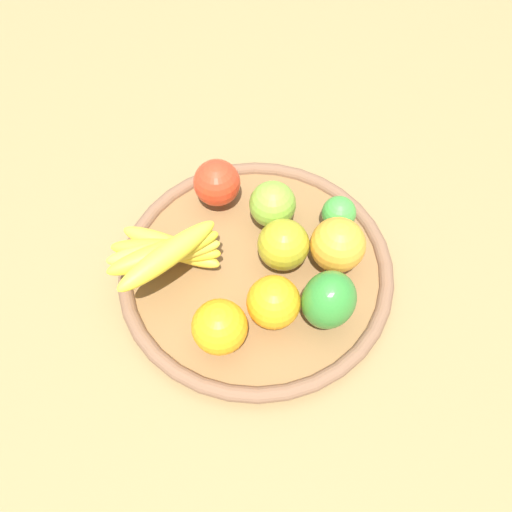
{
  "coord_description": "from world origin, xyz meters",
  "views": [
    {
      "loc": [
        -0.38,
        0.08,
        0.67
      ],
      "look_at": [
        0.0,
        0.0,
        0.05
      ],
      "focal_mm": 36.55,
      "sensor_mm": 36.0,
      "label": 1
    }
  ],
  "objects_px": {
    "lime_0": "(339,213)",
    "orange_2": "(274,302)",
    "orange_1": "(220,327)",
    "banana_bunch": "(166,251)",
    "orange_0": "(338,245)",
    "apple_0": "(283,244)",
    "apple_2": "(217,183)",
    "bell_pepper": "(329,300)",
    "apple_1": "(273,204)"
  },
  "relations": [
    {
      "from": "apple_0",
      "to": "orange_2",
      "type": "relative_size",
      "value": 1.02
    },
    {
      "from": "apple_0",
      "to": "orange_1",
      "type": "xyz_separation_m",
      "value": [
        -0.11,
        0.11,
        -0.0
      ]
    },
    {
      "from": "apple_1",
      "to": "orange_0",
      "type": "distance_m",
      "value": 0.12
    },
    {
      "from": "apple_2",
      "to": "orange_2",
      "type": "bearing_deg",
      "value": -169.92
    },
    {
      "from": "apple_0",
      "to": "apple_2",
      "type": "bearing_deg",
      "value": 29.13
    },
    {
      "from": "apple_0",
      "to": "apple_2",
      "type": "relative_size",
      "value": 1.03
    },
    {
      "from": "lime_0",
      "to": "banana_bunch",
      "type": "relative_size",
      "value": 0.32
    },
    {
      "from": "bell_pepper",
      "to": "lime_0",
      "type": "relative_size",
      "value": 1.69
    },
    {
      "from": "orange_1",
      "to": "bell_pepper",
      "type": "bearing_deg",
      "value": -88.12
    },
    {
      "from": "lime_0",
      "to": "orange_2",
      "type": "relative_size",
      "value": 0.71
    },
    {
      "from": "banana_bunch",
      "to": "orange_0",
      "type": "xyz_separation_m",
      "value": [
        -0.04,
        -0.23,
        -0.01
      ]
    },
    {
      "from": "orange_1",
      "to": "lime_0",
      "type": "xyz_separation_m",
      "value": [
        0.15,
        -0.2,
        -0.01
      ]
    },
    {
      "from": "apple_2",
      "to": "banana_bunch",
      "type": "height_order",
      "value": "banana_bunch"
    },
    {
      "from": "apple_0",
      "to": "bell_pepper",
      "type": "distance_m",
      "value": 0.11
    },
    {
      "from": "lime_0",
      "to": "banana_bunch",
      "type": "xyz_separation_m",
      "value": [
        -0.03,
        0.26,
        0.02
      ]
    },
    {
      "from": "apple_2",
      "to": "apple_1",
      "type": "bearing_deg",
      "value": -127.63
    },
    {
      "from": "orange_1",
      "to": "orange_0",
      "type": "distance_m",
      "value": 0.2
    },
    {
      "from": "orange_1",
      "to": "lime_0",
      "type": "bearing_deg",
      "value": -53.91
    },
    {
      "from": "bell_pepper",
      "to": "orange_0",
      "type": "bearing_deg",
      "value": -151.99
    },
    {
      "from": "apple_2",
      "to": "lime_0",
      "type": "bearing_deg",
      "value": -117.21
    },
    {
      "from": "lime_0",
      "to": "orange_2",
      "type": "bearing_deg",
      "value": 134.91
    },
    {
      "from": "bell_pepper",
      "to": "orange_2",
      "type": "bearing_deg",
      "value": -49.88
    },
    {
      "from": "banana_bunch",
      "to": "orange_0",
      "type": "distance_m",
      "value": 0.24
    },
    {
      "from": "orange_0",
      "to": "banana_bunch",
      "type": "bearing_deg",
      "value": 81.47
    },
    {
      "from": "apple_0",
      "to": "orange_0",
      "type": "height_order",
      "value": "orange_0"
    },
    {
      "from": "apple_0",
      "to": "orange_1",
      "type": "height_order",
      "value": "apple_0"
    },
    {
      "from": "apple_0",
      "to": "lime_0",
      "type": "distance_m",
      "value": 0.11
    },
    {
      "from": "banana_bunch",
      "to": "orange_1",
      "type": "bearing_deg",
      "value": -156.83
    },
    {
      "from": "apple_0",
      "to": "lime_0",
      "type": "height_order",
      "value": "apple_0"
    },
    {
      "from": "apple_1",
      "to": "lime_0",
      "type": "xyz_separation_m",
      "value": [
        -0.03,
        -0.09,
        -0.01
      ]
    },
    {
      "from": "apple_0",
      "to": "orange_0",
      "type": "distance_m",
      "value": 0.08
    },
    {
      "from": "apple_1",
      "to": "lime_0",
      "type": "distance_m",
      "value": 0.1
    },
    {
      "from": "bell_pepper",
      "to": "banana_bunch",
      "type": "bearing_deg",
      "value": -68.33
    },
    {
      "from": "orange_1",
      "to": "apple_1",
      "type": "xyz_separation_m",
      "value": [
        0.18,
        -0.11,
        -0.0
      ]
    },
    {
      "from": "apple_2",
      "to": "banana_bunch",
      "type": "distance_m",
      "value": 0.14
    },
    {
      "from": "orange_1",
      "to": "banana_bunch",
      "type": "bearing_deg",
      "value": 23.17
    },
    {
      "from": "orange_1",
      "to": "apple_2",
      "type": "height_order",
      "value": "same"
    },
    {
      "from": "apple_2",
      "to": "lime_0",
      "type": "xyz_separation_m",
      "value": [
        -0.09,
        -0.17,
        -0.01
      ]
    },
    {
      "from": "orange_2",
      "to": "banana_bunch",
      "type": "relative_size",
      "value": 0.44
    },
    {
      "from": "apple_0",
      "to": "bell_pepper",
      "type": "relative_size",
      "value": 0.85
    },
    {
      "from": "orange_2",
      "to": "orange_0",
      "type": "relative_size",
      "value": 0.92
    },
    {
      "from": "apple_2",
      "to": "lime_0",
      "type": "relative_size",
      "value": 1.4
    },
    {
      "from": "orange_1",
      "to": "banana_bunch",
      "type": "relative_size",
      "value": 0.45
    },
    {
      "from": "bell_pepper",
      "to": "orange_2",
      "type": "relative_size",
      "value": 1.21
    },
    {
      "from": "apple_0",
      "to": "orange_2",
      "type": "xyz_separation_m",
      "value": [
        -0.09,
        0.03,
        -0.0
      ]
    },
    {
      "from": "orange_1",
      "to": "apple_1",
      "type": "bearing_deg",
      "value": -31.71
    },
    {
      "from": "lime_0",
      "to": "banana_bunch",
      "type": "bearing_deg",
      "value": 95.97
    },
    {
      "from": "lime_0",
      "to": "apple_1",
      "type": "bearing_deg",
      "value": 72.6
    },
    {
      "from": "apple_0",
      "to": "banana_bunch",
      "type": "height_order",
      "value": "banana_bunch"
    },
    {
      "from": "apple_0",
      "to": "banana_bunch",
      "type": "bearing_deg",
      "value": 84.36
    }
  ]
}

